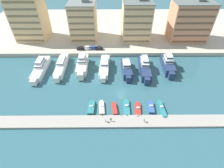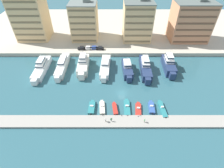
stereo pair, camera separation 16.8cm
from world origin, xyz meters
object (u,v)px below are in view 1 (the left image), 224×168
Objects in this scene: car_blue_mid_left at (93,48)px; car_black_far_left at (81,48)px; yacht_ivory_mid_left at (82,65)px; motorboat_red_mid_left at (114,109)px; motorboat_red_center at (138,109)px; motorboat_teal_mid_right at (162,109)px; car_white_left at (87,48)px; car_black_center_left at (99,48)px; motorboat_teal_far_left at (91,108)px; motorboat_cream_left at (102,107)px; yacht_white_center_left at (104,67)px; pedestrian_near_edge at (105,120)px; yacht_navy_center at (126,69)px; pedestrian_mid_deck at (111,119)px; yacht_navy_center_right at (145,67)px; yacht_navy_mid_right at (168,64)px; motorboat_blue_center_right at (151,107)px; motorboat_teal_center_left at (127,107)px; pedestrian_far_side at (144,120)px; yacht_white_far_left at (41,68)px.

car_black_far_left is at bearing -176.56° from car_blue_mid_left.
yacht_ivory_mid_left reaches higher than motorboat_red_mid_left.
motorboat_red_center is (8.44, -0.29, -0.12)m from motorboat_red_mid_left.
car_black_far_left reaches higher than motorboat_teal_mid_right.
car_white_left is 6.47m from car_black_center_left.
motorboat_red_center is 1.75× the size of car_black_center_left.
motorboat_cream_left is at bearing 2.57° from motorboat_teal_far_left.
yacht_white_center_left reaches higher than pedestrian_near_edge.
pedestrian_mid_deck is at bearing -104.18° from yacht_navy_center.
yacht_navy_center_right is 32.73m from car_white_left.
yacht_navy_mid_right is 4.05× the size of car_blue_mid_left.
car_white_left is (-22.23, 40.82, 2.59)m from motorboat_red_center.
pedestrian_near_edge is at bearing -77.09° from car_white_left.
yacht_navy_center_right is 3.27× the size of motorboat_red_mid_left.
yacht_white_center_left is 18.48m from car_white_left.
yacht_ivory_mid_left is at bearing 176.18° from yacht_navy_center_right.
motorboat_red_center is (12.63, -25.08, -1.43)m from yacht_white_center_left.
motorboat_red_center is at bearing -169.39° from motorboat_blue_center_right.
yacht_white_center_left is 18.47m from yacht_navy_center_right.
motorboat_cream_left is 1.71× the size of car_black_center_left.
yacht_navy_center_right is 23.12m from motorboat_blue_center_right.
motorboat_teal_mid_right is at bearing -64.17° from yacht_navy_center.
car_black_center_left is (-7.32, 40.40, 2.47)m from motorboat_red_mid_left.
motorboat_red_mid_left is (4.19, -24.79, -1.30)m from yacht_white_center_left.
motorboat_teal_mid_right is at bearing 16.38° from pedestrian_mid_deck.
motorboat_cream_left is at bearing -77.06° from car_white_left.
yacht_navy_center_right is at bearing 66.87° from motorboat_teal_center_left.
yacht_navy_mid_right is 35.98m from car_black_center_left.
yacht_navy_center_right is at bearing 45.55° from motorboat_teal_far_left.
yacht_white_center_left is 24.62m from motorboat_teal_far_left.
car_black_center_left is at bearing 101.34° from yacht_white_center_left.
yacht_navy_center is 10.01× the size of pedestrian_far_side.
car_blue_mid_left reaches higher than motorboat_red_mid_left.
motorboat_cream_left is 4.07× the size of pedestrian_near_edge.
yacht_white_center_left is 2.79× the size of motorboat_cream_left.
yacht_navy_center is 3.89× the size of car_black_far_left.
motorboat_blue_center_right is at bearing 23.14° from pedestrian_mid_deck.
motorboat_teal_center_left is at bearing -69.40° from car_blue_mid_left.
yacht_navy_center is at bearing -7.43° from yacht_ivory_mid_left.
motorboat_red_mid_left is 13.36m from motorboat_blue_center_right.
yacht_white_far_left is 56.08m from motorboat_teal_mid_right.
motorboat_teal_mid_right is at bearing -0.75° from motorboat_red_mid_left.
car_black_center_left reaches higher than motorboat_red_center.
motorboat_teal_center_left is 8.67m from pedestrian_far_side.
motorboat_teal_mid_right reaches higher than motorboat_cream_left.
yacht_white_far_left is 34.28m from motorboat_teal_far_left.
car_white_left and car_blue_mid_left have the same top height.
yacht_navy_center_right is at bearing -34.45° from car_blue_mid_left.
motorboat_cream_left is 1.13× the size of motorboat_red_mid_left.
yacht_navy_center is (10.09, -1.87, 0.16)m from yacht_white_center_left.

